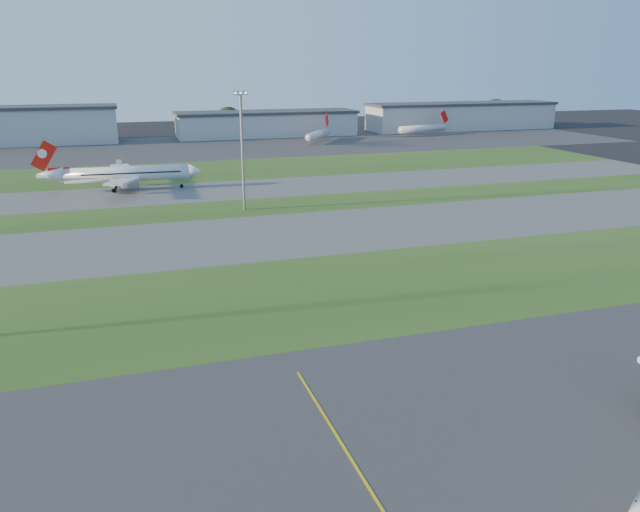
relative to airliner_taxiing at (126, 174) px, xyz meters
name	(u,v)px	position (x,y,z in m)	size (l,w,h in m)	color
grass_strip_a	(217,305)	(9.23, -88.03, -4.18)	(300.00, 34.00, 0.01)	#274717
taxiway_a	(189,242)	(9.23, -55.03, -4.18)	(300.00, 32.00, 0.01)	#515154
grass_strip_b	(175,213)	(9.23, -30.03, -4.18)	(300.00, 18.00, 0.01)	#274717
taxiway_b	(167,194)	(9.23, -8.03, -4.18)	(300.00, 26.00, 0.01)	#515154
grass_strip_c	(158,173)	(9.23, 24.97, -4.18)	(300.00, 40.00, 0.01)	#274717
apron_far	(147,149)	(9.23, 84.97, -4.18)	(400.00, 80.00, 0.01)	#333335
airliner_taxiing	(126,174)	(0.00, 0.00, 0.00)	(38.21, 32.36, 11.92)	silver
mini_jet_near	(318,134)	(79.49, 85.70, -0.90)	(17.70, 24.51, 9.48)	silver
mini_jet_far	(423,128)	(132.77, 94.68, -0.90)	(28.19, 9.28, 9.48)	silver
light_mast_centre	(242,143)	(24.23, -32.03, 10.63)	(3.20, 0.70, 25.80)	gray
hangar_west	(27,125)	(-35.77, 114.97, 3.45)	(71.40, 23.00, 15.20)	#A1A5A9
hangar_east	(267,123)	(64.23, 114.97, 1.45)	(81.60, 23.00, 11.20)	#A1A5A9
hangar_far_east	(461,116)	(164.23, 114.97, 2.45)	(96.90, 23.00, 13.20)	#A1A5A9
tree_mid_west	(93,126)	(-10.77, 125.97, 1.65)	(9.90, 9.90, 10.80)	black
tree_mid_east	(228,119)	(49.23, 128.97, 2.63)	(11.55, 11.55, 12.60)	black
tree_east	(378,117)	(124.23, 126.97, 1.98)	(10.45, 10.45, 11.40)	black
tree_far_east	(495,111)	(194.23, 130.97, 3.28)	(12.65, 12.65, 13.80)	black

